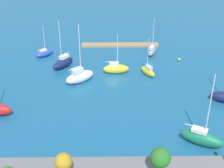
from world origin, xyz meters
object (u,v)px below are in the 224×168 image
(mooring_buoy_yellow, at_px, (179,59))
(pier_dock, at_px, (120,45))
(sailboat_gray_far_south, at_px, (152,51))
(sailboat_yellow_by_breakwater, at_px, (148,71))
(sailboat_green_center_basin, at_px, (202,138))
(park_tree_midwest, at_px, (63,162))
(sailboat_blue_outer_mooring, at_px, (45,53))
(sailboat_yellow_near_pier, at_px, (116,69))
(sailboat_white_west_end, at_px, (80,76))
(park_tree_center, at_px, (160,158))
(sailboat_navy_along_channel, at_px, (63,63))

(mooring_buoy_yellow, bearing_deg, pier_dock, -33.35)
(pier_dock, height_order, mooring_buoy_yellow, mooring_buoy_yellow)
(sailboat_gray_far_south, bearing_deg, sailboat_yellow_by_breakwater, -170.56)
(sailboat_green_center_basin, distance_m, sailboat_yellow_by_breakwater, 26.50)
(park_tree_midwest, relative_size, sailboat_blue_outer_mooring, 0.54)
(pier_dock, bearing_deg, sailboat_blue_outer_mooring, 18.51)
(pier_dock, height_order, sailboat_gray_far_south, sailboat_gray_far_south)
(sailboat_yellow_near_pier, xyz_separation_m, sailboat_white_west_end, (8.49, 4.27, 0.24))
(pier_dock, relative_size, sailboat_yellow_by_breakwater, 2.31)
(park_tree_midwest, relative_size, park_tree_center, 0.89)
(sailboat_green_center_basin, bearing_deg, pier_dock, 133.63)
(sailboat_gray_far_south, bearing_deg, sailboat_green_center_basin, -152.84)
(park_tree_center, height_order, sailboat_yellow_by_breakwater, sailboat_yellow_by_breakwater)
(pier_dock, xyz_separation_m, sailboat_navy_along_channel, (14.76, 13.50, 1.06))
(pier_dock, relative_size, park_tree_midwest, 4.69)
(park_tree_center, relative_size, sailboat_navy_along_channel, 0.43)
(pier_dock, height_order, sailboat_navy_along_channel, sailboat_navy_along_channel)
(sailboat_yellow_near_pier, bearing_deg, sailboat_gray_far_south, 45.09)
(sailboat_green_center_basin, bearing_deg, sailboat_yellow_near_pier, 145.54)
(sailboat_blue_outer_mooring, relative_size, sailboat_yellow_by_breakwater, 0.91)
(sailboat_yellow_near_pier, height_order, sailboat_yellow_by_breakwater, sailboat_yellow_near_pier)
(mooring_buoy_yellow, bearing_deg, sailboat_blue_outer_mooring, -5.02)
(sailboat_yellow_near_pier, bearing_deg, sailboat_green_center_basin, -64.45)
(park_tree_center, xyz_separation_m, sailboat_green_center_basin, (-8.66, -8.82, -3.60))
(park_tree_midwest, bearing_deg, pier_dock, -100.69)
(sailboat_white_west_end, relative_size, mooring_buoy_yellow, 18.87)
(sailboat_green_center_basin, xyz_separation_m, mooring_buoy_yellow, (-2.49, -33.57, -1.04))
(sailboat_blue_outer_mooring, height_order, sailboat_gray_far_south, sailboat_gray_far_south)
(pier_dock, relative_size, sailboat_navy_along_channel, 1.79)
(sailboat_yellow_by_breakwater, bearing_deg, sailboat_yellow_near_pier, 50.41)
(sailboat_yellow_near_pier, distance_m, sailboat_green_center_basin, 30.19)
(park_tree_center, relative_size, sailboat_white_west_end, 0.38)
(park_tree_center, distance_m, sailboat_gray_far_south, 46.88)
(pier_dock, distance_m, sailboat_blue_outer_mooring, 21.63)
(sailboat_navy_along_channel, xyz_separation_m, mooring_buoy_yellow, (-29.96, -3.50, -0.96))
(pier_dock, xyz_separation_m, mooring_buoy_yellow, (-15.19, 10.00, 0.10))
(park_tree_center, relative_size, sailboat_green_center_basin, 0.38)
(pier_dock, xyz_separation_m, sailboat_gray_far_south, (-8.52, 5.89, 0.76))
(sailboat_navy_along_channel, relative_size, sailboat_yellow_by_breakwater, 1.29)
(sailboat_yellow_near_pier, bearing_deg, park_tree_midwest, -105.85)
(sailboat_blue_outer_mooring, bearing_deg, mooring_buoy_yellow, -44.60)
(pier_dock, relative_size, park_tree_center, 4.19)
(park_tree_center, xyz_separation_m, sailboat_gray_far_south, (-4.48, -46.50, -3.98))
(pier_dock, distance_m, park_tree_center, 52.75)
(sailboat_green_center_basin, bearing_deg, mooring_buoy_yellow, 113.13)
(park_tree_midwest, distance_m, mooring_buoy_yellow, 49.72)
(park_tree_midwest, distance_m, sailboat_gray_far_south, 50.44)
(sailboat_gray_far_south, relative_size, sailboat_yellow_by_breakwater, 1.06)
(sailboat_white_west_end, relative_size, sailboat_green_center_basin, 1.00)
(park_tree_midwest, xyz_separation_m, sailboat_gray_far_south, (-18.47, -46.80, -3.61))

